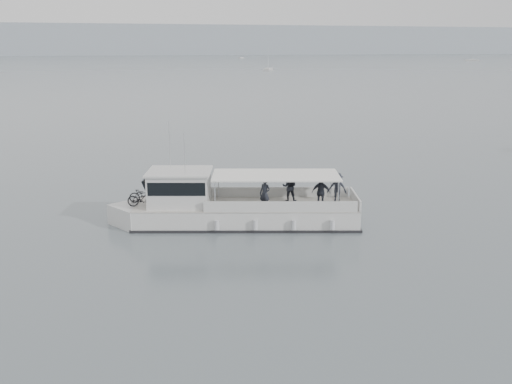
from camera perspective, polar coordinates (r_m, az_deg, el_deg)
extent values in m
plane|color=#505A5E|center=(29.64, 1.81, -2.44)|extent=(1400.00, 1400.00, 0.00)
cube|color=#939EA8|center=(587.15, -15.24, 14.45)|extent=(1400.00, 90.00, 28.00)
cube|color=silver|center=(28.28, -0.98, -2.41)|extent=(11.22, 5.67, 1.17)
cube|color=silver|center=(28.87, -11.81, -2.37)|extent=(2.83, 2.83, 1.17)
cube|color=beige|center=(28.11, -0.98, -1.26)|extent=(11.22, 5.67, 0.05)
cube|color=black|center=(28.39, -0.97, -3.11)|extent=(11.42, 5.82, 0.16)
cube|color=silver|center=(29.41, 2.22, -0.02)|extent=(6.99, 2.01, 0.54)
cube|color=silver|center=(26.73, 2.46, -1.51)|extent=(6.99, 2.01, 0.54)
cube|color=silver|center=(28.48, 9.90, -0.71)|extent=(0.86, 2.81, 0.54)
cube|color=silver|center=(28.14, -7.63, 0.34)|extent=(3.44, 3.12, 1.63)
cube|color=black|center=(28.32, -10.45, 0.60)|extent=(1.09, 2.31, 1.05)
cube|color=black|center=(28.08, -7.64, 0.87)|extent=(3.27, 3.11, 0.63)
cube|color=silver|center=(27.95, -7.68, 2.04)|extent=(3.66, 3.34, 0.09)
cube|color=white|center=(27.77, 1.99, 1.70)|extent=(6.64, 4.25, 0.07)
cylinder|color=silver|center=(26.76, -4.12, -0.46)|extent=(0.07, 0.07, 1.49)
cylinder|color=silver|center=(29.21, -3.79, 0.81)|extent=(0.07, 0.07, 1.49)
cylinder|color=silver|center=(26.98, 8.22, -0.45)|extent=(0.07, 0.07, 1.49)
cylinder|color=silver|center=(29.41, 7.53, 0.82)|extent=(0.07, 0.07, 1.49)
cylinder|color=silver|center=(28.59, -8.64, 4.69)|extent=(0.03, 0.03, 2.35)
cylinder|color=silver|center=(27.09, -7.16, 3.81)|extent=(0.03, 0.03, 1.99)
cylinder|color=silver|center=(26.80, -3.93, -3.30)|extent=(0.27, 0.27, 0.45)
cylinder|color=silver|center=(26.74, -0.05, -3.30)|extent=(0.27, 0.27, 0.45)
cylinder|color=silver|center=(26.81, 3.82, -3.29)|extent=(0.27, 0.27, 0.45)
cylinder|color=silver|center=(26.99, 7.65, -3.27)|extent=(0.27, 0.27, 0.45)
imported|color=black|center=(28.87, -11.07, -0.28)|extent=(1.64, 0.93, 0.81)
imported|color=black|center=(28.18, -11.34, -0.61)|extent=(1.48, 0.77, 0.86)
imported|color=#242730|center=(27.13, 0.90, -0.18)|extent=(0.64, 0.65, 1.52)
imported|color=#242730|center=(28.58, 3.38, 0.55)|extent=(0.90, 0.82, 1.52)
imported|color=#242730|center=(27.58, 6.53, -0.04)|extent=(0.96, 0.70, 1.52)
imported|color=#242730|center=(28.57, 8.12, 0.42)|extent=(1.13, 1.02, 1.52)
cube|color=silver|center=(213.16, 1.22, 12.18)|extent=(5.27, 6.85, 0.75)
cube|color=silver|center=(213.15, 1.22, 12.26)|extent=(2.81, 2.97, 0.45)
cylinder|color=silver|center=(213.04, 1.23, 13.25)|extent=(0.08, 0.08, 7.37)
cube|color=silver|center=(418.38, -1.48, 13.27)|extent=(4.59, 4.31, 0.75)
cube|color=silver|center=(418.38, -1.48, 13.31)|extent=(2.14, 2.11, 0.45)
cube|color=silver|center=(369.59, 20.82, 12.21)|extent=(8.06, 5.92, 0.75)
cube|color=silver|center=(369.58, 20.82, 12.26)|extent=(3.45, 3.23, 0.45)
cylinder|color=silver|center=(369.51, 20.88, 12.92)|extent=(0.08, 0.08, 8.59)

